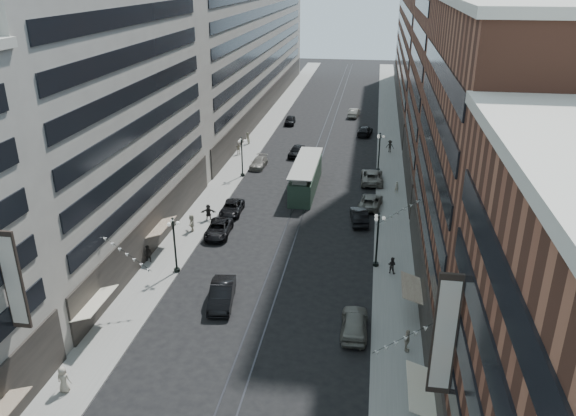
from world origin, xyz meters
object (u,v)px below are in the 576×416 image
Objects in this scene: car_10 at (359,216)px; pedestrian_6 at (239,148)px; car_11 at (372,176)px; car_9 at (290,120)px; car_5 at (222,294)px; pedestrian_4 at (407,340)px; car_13 at (297,151)px; pedestrian_9 at (390,146)px; car_4 at (354,323)px; pedestrian_5 at (208,212)px; lamppost_sw_far at (175,243)px; lamppost_sw_mid at (242,155)px; car_12 at (365,131)px; pedestrian_extra_1 at (247,138)px; car_14 at (354,113)px; car_2 at (219,229)px; pedestrian_8 at (397,187)px; car_extra_0 at (371,201)px; pedestrian_1 at (64,379)px; lamppost_se_mid at (379,151)px; streetcar at (306,177)px; pedestrian_extra_0 at (192,223)px; pedestrian_2 at (148,254)px; car_7 at (232,208)px; pedestrian_7 at (392,265)px; lamppost_se_far at (377,238)px; car_8 at (259,163)px.

car_10 is 2.75× the size of pedestrian_6.
car_9 is at bearing -63.76° from car_11.
car_5 is 2.97× the size of pedestrian_4.
pedestrian_9 reaches higher than car_13.
pedestrian_5 is at bearing -48.55° from car_4.
lamppost_sw_mid is at bearing 90.00° from lamppost_sw_far.
car_4 is 58.08m from car_12.
car_10 is at bearing 51.68° from car_5.
pedestrian_extra_1 is (-19.16, 28.16, 0.28)m from car_10.
car_14 reaches higher than car_12.
pedestrian_4 is (19.10, -17.39, 0.33)m from car_2.
pedestrian_8 is 0.29× the size of car_extra_0.
pedestrian_1 is (-1.94, -43.78, -1.99)m from lamppost_sw_mid.
lamppost_se_mid is 21.83m from pedestrian_6.
streetcar is at bearing 90.44° from car_14.
pedestrian_8 is at bearing 106.67° from car_14.
lamppost_sw_far is 2.91× the size of pedestrian_extra_0.
car_12 is at bearing 97.15° from lamppost_se_mid.
car_5 is 10.60m from pedestrian_2.
car_10 is 0.94× the size of car_extra_0.
lamppost_se_mid is 39.04m from car_4.
pedestrian_5 is (-6.46, -25.44, 0.24)m from car_13.
car_11 reaches higher than car_10.
pedestrian_8 is 5.85m from car_extra_0.
lamppost_se_mid is (18.40, 32.00, 0.00)m from lamppost_sw_far.
car_7 is 2.61× the size of pedestrian_9.
pedestrian_6 is at bearing 65.80° from car_14.
lamppost_se_mid is 13.70m from car_13.
pedestrian_extra_1 reaches higher than pedestrian_7.
pedestrian_4 is 36.49m from car_11.
pedestrian_1 is 1.04× the size of pedestrian_4.
pedestrian_4 is 0.37× the size of car_7.
car_4 is at bearing -69.95° from car_13.
pedestrian_6 reaches higher than car_12.
lamppost_se_far reaches higher than car_5.
car_11 is (8.40, 4.00, -0.87)m from streetcar.
lamppost_se_mid is 3.20× the size of pedestrian_2.
pedestrian_5 is (-5.99, 16.45, 0.17)m from car_5.
car_extra_0 reaches higher than car_7.
pedestrian_9 is (1.71, 37.31, -2.00)m from lamppost_se_far.
pedestrian_1 is (-7.50, -12.32, 0.21)m from car_5.
pedestrian_7 is at bearing -87.13° from lamppost_se_mid.
car_4 is at bearing -75.89° from streetcar.
streetcar is 8.32× the size of pedestrian_7.
car_8 is at bearing 87.42° from car_2.
pedestrian_extra_1 is (-22.60, 39.46, 0.14)m from pedestrian_7.
car_5 is 3.36× the size of pedestrian_7.
car_7 is 2.72× the size of pedestrian_6.
pedestrian_7 is at bearing -34.63° from car_7.
lamppost_se_mid reaches higher than car_9.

